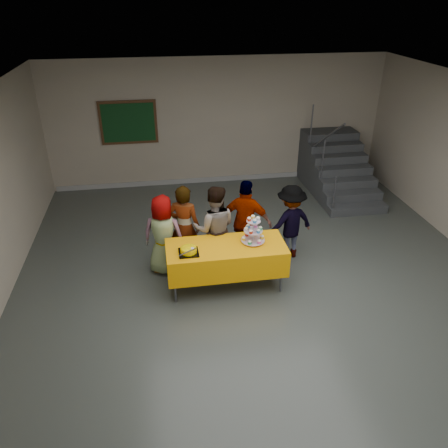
% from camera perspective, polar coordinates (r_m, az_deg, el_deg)
% --- Properties ---
extents(room_shell, '(10.00, 10.04, 3.02)m').
position_cam_1_polar(room_shell, '(5.82, 6.64, 6.16)').
color(room_shell, '#4C514C').
rests_on(room_shell, ground).
extents(bake_table, '(1.88, 0.78, 0.77)m').
position_cam_1_polar(bake_table, '(6.95, 0.27, -4.36)').
color(bake_table, '#595960').
rests_on(bake_table, ground).
extents(cupcake_stand, '(0.38, 0.38, 0.44)m').
position_cam_1_polar(cupcake_stand, '(6.87, 3.83, -1.03)').
color(cupcake_stand, silver).
rests_on(cupcake_stand, bake_table).
extents(bear_cake, '(0.32, 0.36, 0.12)m').
position_cam_1_polar(bear_cake, '(6.64, -4.65, -3.38)').
color(bear_cake, black).
rests_on(bear_cake, bake_table).
extents(schoolchild_a, '(0.78, 0.62, 1.41)m').
position_cam_1_polar(schoolchild_a, '(7.32, -7.92, -1.45)').
color(schoolchild_a, slate).
rests_on(schoolchild_a, ground).
extents(schoolchild_b, '(0.65, 0.54, 1.52)m').
position_cam_1_polar(schoolchild_b, '(7.39, -5.21, -0.44)').
color(schoolchild_b, slate).
rests_on(schoolchild_b, ground).
extents(schoolchild_c, '(0.80, 0.66, 1.53)m').
position_cam_1_polar(schoolchild_c, '(7.31, -1.26, -0.62)').
color(schoolchild_c, slate).
rests_on(schoolchild_c, ground).
extents(schoolchild_d, '(0.97, 0.72, 1.54)m').
position_cam_1_polar(schoolchild_d, '(7.52, 2.89, 0.21)').
color(schoolchild_d, slate).
rests_on(schoolchild_d, ground).
extents(schoolchild_e, '(1.00, 0.74, 1.38)m').
position_cam_1_polar(schoolchild_e, '(7.75, 8.63, 0.22)').
color(schoolchild_e, slate).
rests_on(schoolchild_e, ground).
extents(staircase, '(1.30, 2.40, 2.04)m').
position_cam_1_polar(staircase, '(10.89, 14.30, 6.99)').
color(staircase, '#424447').
rests_on(staircase, ground).
extents(noticeboard, '(1.30, 0.05, 1.00)m').
position_cam_1_polar(noticeboard, '(10.49, -12.36, 12.82)').
color(noticeboard, '#472B16').
rests_on(noticeboard, ground).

